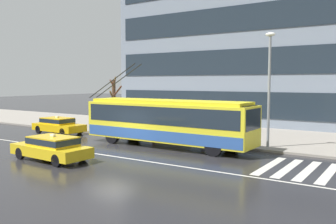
{
  "coord_description": "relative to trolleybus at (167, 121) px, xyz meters",
  "views": [
    {
      "loc": [
        14.48,
        -16.08,
        4.11
      ],
      "look_at": [
        1.45,
        3.74,
        2.14
      ],
      "focal_mm": 38.81,
      "sensor_mm": 36.0,
      "label": 1
    }
  ],
  "objects": [
    {
      "name": "taxi_queued_behind_bus",
      "position": [
        -10.47,
        0.08,
        -0.93
      ],
      "size": [
        4.53,
        1.93,
        1.39
      ],
      "color": "yellow",
      "rests_on": "ground_plane"
    },
    {
      "name": "ground_plane",
      "position": [
        -1.84,
        -3.05,
        -1.63
      ],
      "size": [
        160.0,
        160.0,
        0.0
      ],
      "primitive_type": "plane",
      "color": "#262629"
    },
    {
      "name": "sidewalk_slab",
      "position": [
        -1.84,
        6.6,
        -1.56
      ],
      "size": [
        80.0,
        10.0,
        0.14
      ],
      "primitive_type": "cube",
      "color": "gray",
      "rests_on": "ground_plane"
    },
    {
      "name": "office_tower_corner_left",
      "position": [
        -2.08,
        18.7,
        8.15
      ],
      "size": [
        23.51,
        14.63,
        19.54
      ],
      "color": "gray",
      "rests_on": "ground_plane"
    },
    {
      "name": "street_lamp",
      "position": [
        5.7,
        2.54,
        2.58
      ],
      "size": [
        0.6,
        0.32,
        6.92
      ],
      "color": "gray",
      "rests_on": "sidewalk_slab"
    },
    {
      "name": "trolleybus",
      "position": [
        0.0,
        0.0,
        0.0
      ],
      "size": [
        12.34,
        2.7,
        5.34
      ],
      "color": "yellow",
      "rests_on": "ground_plane"
    },
    {
      "name": "pedestrian_approaching_curb",
      "position": [
        -1.65,
        4.46,
        -0.54
      ],
      "size": [
        0.37,
        0.37,
        1.61
      ],
      "color": "black",
      "rests_on": "sidewalk_slab"
    },
    {
      "name": "crosswalk_stripe_edge_near",
      "position": [
        7.18,
        -1.73,
        -1.63
      ],
      "size": [
        0.44,
        4.4,
        0.01
      ],
      "primitive_type": "cube",
      "color": "beige",
      "rests_on": "ground_plane"
    },
    {
      "name": "crosswalk_stripe_inner_b",
      "position": [
        9.88,
        -1.73,
        -1.63
      ],
      "size": [
        0.44,
        4.4,
        0.01
      ],
      "primitive_type": "cube",
      "color": "beige",
      "rests_on": "ground_plane"
    },
    {
      "name": "lane_centre_line",
      "position": [
        -1.84,
        -4.25,
        -1.63
      ],
      "size": [
        72.0,
        0.14,
        0.01
      ],
      "primitive_type": "cube",
      "color": "silver",
      "rests_on": "ground_plane"
    },
    {
      "name": "pedestrian_waiting_by_pole",
      "position": [
        3.14,
        3.76,
        -0.48
      ],
      "size": [
        0.44,
        0.44,
        1.7
      ],
      "color": "#475950",
      "rests_on": "sidewalk_slab"
    },
    {
      "name": "crosswalk_stripe_center",
      "position": [
        8.98,
        -1.73,
        -1.63
      ],
      "size": [
        0.44,
        4.4,
        0.01
      ],
      "primitive_type": "cube",
      "color": "beige",
      "rests_on": "ground_plane"
    },
    {
      "name": "bus_shelter",
      "position": [
        -2.27,
        3.34,
        0.38
      ],
      "size": [
        3.89,
        1.8,
        2.46
      ],
      "color": "gray",
      "rests_on": "sidewalk_slab"
    },
    {
      "name": "taxi_oncoming_near",
      "position": [
        -2.8,
        -6.75,
        -0.93
      ],
      "size": [
        4.68,
        2.0,
        1.39
      ],
      "color": "yellow",
      "rests_on": "ground_plane"
    },
    {
      "name": "pedestrian_walking_past",
      "position": [
        -3.73,
        3.67,
        -0.57
      ],
      "size": [
        0.44,
        0.44,
        1.56
      ],
      "color": "navy",
      "rests_on": "sidewalk_slab"
    },
    {
      "name": "crosswalk_stripe_inner_a",
      "position": [
        8.08,
        -1.73,
        -1.63
      ],
      "size": [
        0.44,
        4.4,
        0.01
      ],
      "primitive_type": "cube",
      "color": "beige",
      "rests_on": "ground_plane"
    },
    {
      "name": "pedestrian_at_shelter",
      "position": [
        0.32,
        4.15,
        0.11
      ],
      "size": [
        1.43,
        1.43,
        1.99
      ],
      "color": "#2C2A4D",
      "rests_on": "sidewalk_slab"
    },
    {
      "name": "street_tree_bare",
      "position": [
        -7.5,
        3.38,
        0.84
      ],
      "size": [
        1.58,
        1.79,
        4.41
      ],
      "color": "brown",
      "rests_on": "sidewalk_slab"
    }
  ]
}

